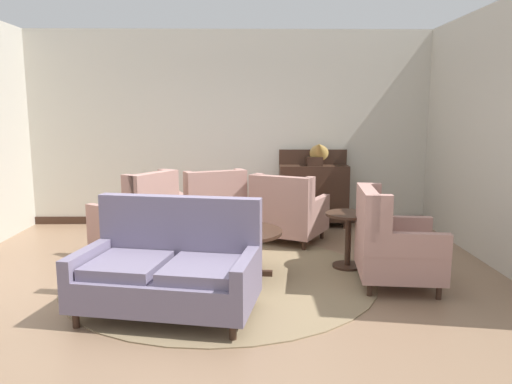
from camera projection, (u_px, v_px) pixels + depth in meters
The scene contains 15 objects.
ground at pixel (220, 286), 5.18m from camera, with size 8.95×8.95×0.00m, color #896B51.
wall_back at pixel (229, 129), 7.87m from camera, with size 6.56×0.08×3.06m, color beige.
wall_right at pixel (492, 135), 5.86m from camera, with size 0.08×4.18×3.06m, color beige.
baseboard_back at pixel (230, 220), 8.06m from camera, with size 6.40×0.03×0.12m, color #382319.
area_rug at pixel (221, 276), 5.47m from camera, with size 3.39×3.39×0.01m, color #847051.
coffee_table at pixel (240, 238), 5.43m from camera, with size 0.93×0.93×0.52m.
porcelain_vase at pixel (235, 218), 5.37m from camera, with size 0.19×0.19×0.33m.
settee at pixel (169, 270), 4.44m from camera, with size 1.71×1.18×1.03m.
armchair_near_window at pixel (139, 221), 6.20m from camera, with size 1.15×1.09×1.08m.
armchair_beside_settee at pixel (391, 245), 5.14m from camera, with size 0.91×0.94×1.03m.
armchair_back_corner at pixel (211, 210), 6.98m from camera, with size 1.10×1.12×1.02m.
armchair_far_left at pixel (288, 214), 6.83m from camera, with size 1.16×1.17×0.97m.
side_table at pixel (348, 235), 5.72m from camera, with size 0.54×0.54×0.66m.
sideboard at pixel (313, 192), 7.76m from camera, with size 1.07×0.34×1.21m.
gramophone at pixel (318, 152), 7.57m from camera, with size 0.35×0.42×0.47m.
Camera 1 is at (0.31, -4.95, 1.82)m, focal length 34.71 mm.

